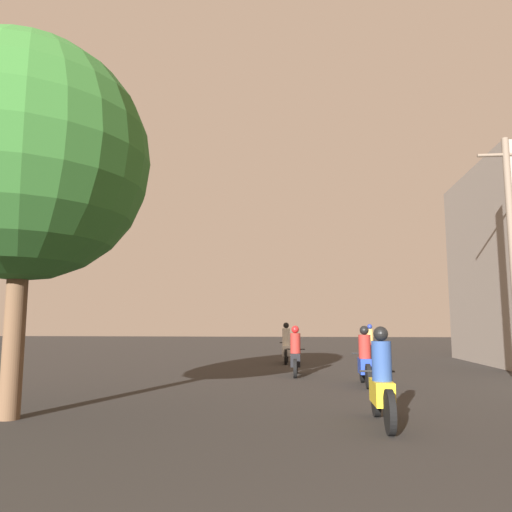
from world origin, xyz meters
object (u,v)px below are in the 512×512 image
(motorcycle_black, at_px, (295,355))
(motorcycle_yellow, at_px, (382,385))
(motorcycle_white, at_px, (286,347))
(street_tree, at_px, (25,159))
(motorcycle_red, at_px, (370,344))
(motorcycle_blue, at_px, (365,361))

(motorcycle_black, bearing_deg, motorcycle_yellow, -75.35)
(motorcycle_yellow, relative_size, motorcycle_black, 1.12)
(motorcycle_yellow, height_order, motorcycle_white, motorcycle_white)
(motorcycle_white, bearing_deg, street_tree, -115.50)
(motorcycle_yellow, height_order, motorcycle_black, motorcycle_yellow)
(motorcycle_yellow, height_order, motorcycle_red, motorcycle_red)
(motorcycle_white, distance_m, street_tree, 13.82)
(motorcycle_red, xyz_separation_m, street_tree, (-8.18, -16.37, 4.00))
(motorcycle_yellow, xyz_separation_m, motorcycle_white, (-2.04, 12.40, 0.03))
(motorcycle_white, distance_m, motorcycle_red, 5.47)
(motorcycle_yellow, distance_m, motorcycle_blue, 5.25)
(motorcycle_blue, bearing_deg, motorcycle_white, 106.32)
(motorcycle_yellow, height_order, motorcycle_blue, motorcycle_yellow)
(motorcycle_white, xyz_separation_m, street_tree, (-4.30, -12.52, 3.97))
(motorcycle_blue, relative_size, motorcycle_white, 1.04)
(motorcycle_black, bearing_deg, motorcycle_red, 71.58)
(motorcycle_yellow, distance_m, motorcycle_white, 12.56)
(motorcycle_blue, height_order, motorcycle_red, motorcycle_red)
(motorcycle_black, relative_size, street_tree, 0.28)
(motorcycle_black, height_order, street_tree, street_tree)
(motorcycle_blue, relative_size, motorcycle_red, 1.07)
(motorcycle_yellow, bearing_deg, motorcycle_red, 93.05)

